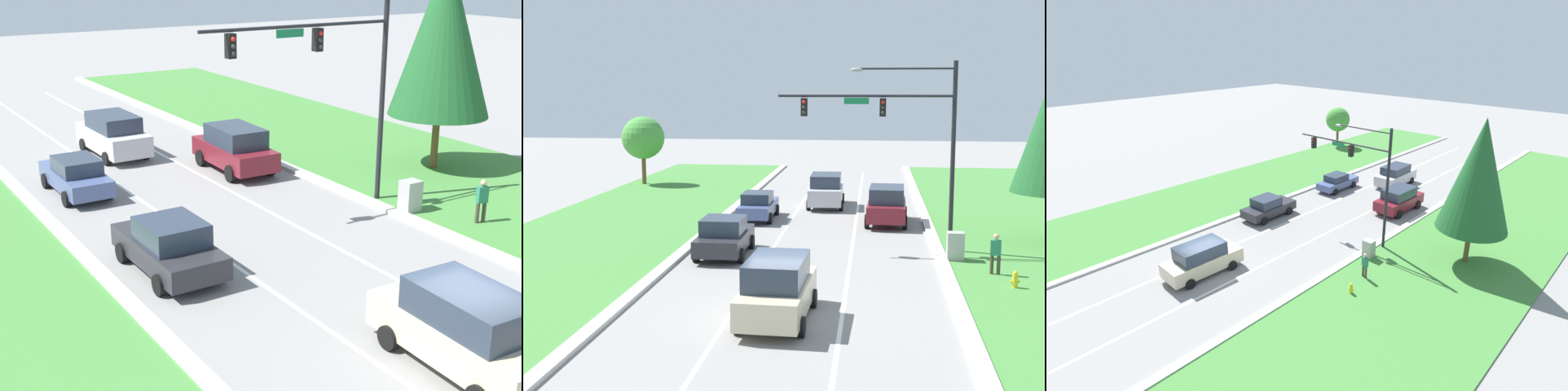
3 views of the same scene
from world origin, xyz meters
TOP-DOWN VIEW (x-y plane):
  - ground_plane at (0.00, 0.00)m, footprint 160.00×160.00m
  - curb_strip_right at (5.65, 0.00)m, footprint 0.50×90.00m
  - curb_strip_left at (-5.65, 0.00)m, footprint 0.50×90.00m
  - lane_stripe_inner_left at (-1.80, 0.00)m, footprint 0.14×81.00m
  - lane_stripe_inner_right at (1.80, 0.00)m, footprint 0.14×81.00m
  - traffic_signal_mast at (4.01, 10.16)m, footprint 7.84×0.41m
  - charcoal_sedan at (-3.72, 8.26)m, footprint 2.17×4.51m
  - champagne_suv at (-0.22, -0.35)m, footprint 2.26×4.87m
  - burgundy_suv at (3.45, 16.69)m, footprint 2.32×4.80m
  - slate_blue_sedan at (-3.66, 17.19)m, footprint 1.94×4.50m
  - silver_suv at (-0.18, 22.09)m, footprint 2.26×4.93m
  - utility_cabinet at (6.21, 8.35)m, footprint 0.70×0.60m
  - pedestrian at (7.50, 6.07)m, footprint 0.43×0.32m
  - fire_hydrant at (7.91, 4.18)m, footprint 0.34×0.20m
  - oak_near_left_tree at (-14.58, 30.64)m, footprint 3.21×3.21m

SIDE VIEW (x-z plane):
  - ground_plane at x=0.00m, z-range 0.00..0.00m
  - lane_stripe_inner_left at x=-1.80m, z-range 0.00..0.01m
  - lane_stripe_inner_right at x=1.80m, z-range 0.00..0.01m
  - curb_strip_right at x=5.65m, z-range 0.00..0.15m
  - curb_strip_left at x=-5.65m, z-range 0.00..0.15m
  - fire_hydrant at x=7.91m, z-range -0.01..0.69m
  - utility_cabinet at x=6.21m, z-range 0.00..1.27m
  - slate_blue_sedan at x=-3.66m, z-range 0.00..1.56m
  - charcoal_sedan at x=-3.72m, z-range -0.01..1.71m
  - pedestrian at x=7.50m, z-range 0.09..1.78m
  - champagne_suv at x=-0.22m, z-range 0.01..2.05m
  - silver_suv at x=-0.18m, z-range 0.02..2.05m
  - burgundy_suv at x=3.45m, z-range 0.03..2.07m
  - oak_near_left_tree at x=-14.58m, z-range 0.97..6.15m
  - traffic_signal_mast at x=4.01m, z-range 1.38..9.84m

